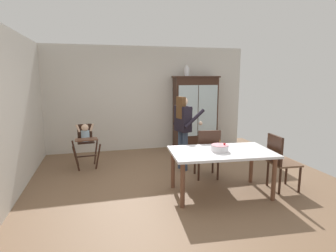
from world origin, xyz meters
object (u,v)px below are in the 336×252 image
Objects in this scene: dining_chair_right_end at (279,158)px; high_chair_with_toddler at (86,138)px; china_cabinet at (195,112)px; birthday_cake at (220,148)px; adult_person at (183,124)px; dining_table at (221,156)px; ceramic_vase at (187,71)px; dining_chair_far_side at (208,151)px.

high_chair_with_toddler is at bearing 61.09° from dining_chair_right_end.
china_cabinet is 2.05× the size of high_chair_with_toddler.
china_cabinet is at bearing 77.50° from birthday_cake.
adult_person is at bearing -23.40° from high_chair_with_toddler.
china_cabinet is 3.04m from dining_table.
adult_person is 1.95m from dining_chair_right_end.
ceramic_vase is at bearing 82.96° from dining_table.
high_chair_with_toddler is 2.09m from adult_person.
dining_chair_right_end is at bearing -77.55° from ceramic_vase.
high_chair_with_toddler is 2.94m from dining_table.
dining_table is 1.79× the size of dining_chair_far_side.
high_chair_with_toddler is 3.39× the size of birthday_cake.
dining_chair_right_end is (3.24, -2.04, -0.10)m from high_chair_with_toddler.
ceramic_vase reaches higher than dining_chair_far_side.
china_cabinet is 1.13× the size of dining_table.
high_chair_with_toddler is 0.99× the size of dining_chair_far_side.
ceramic_vase reaches higher than birthday_cake.
birthday_cake is 0.29× the size of dining_chair_far_side.
high_chair_with_toddler is at bearing 137.71° from birthday_cake.
china_cabinet is 3.02m from high_chair_with_toddler.
dining_chair_far_side is (0.29, -0.64, -0.41)m from adult_person.
high_chair_with_toddler is at bearing 138.52° from dining_table.
china_cabinet is at bearing 78.18° from dining_table.
adult_person is at bearing 98.22° from birthday_cake.
china_cabinet is 7.20× the size of ceramic_vase.
dining_chair_right_end is (0.67, -3.05, -1.51)m from ceramic_vase.
dining_table is 0.70m from dining_chair_far_side.
dining_table is at bearing 25.38° from birthday_cake.
ceramic_vase is 0.28× the size of dining_chair_right_end.
ceramic_vase is (-0.25, 0.00, 1.08)m from china_cabinet.
dining_table is at bearing 172.56° from adult_person.
dining_chair_right_end is (1.27, -1.42, -0.41)m from adult_person.
dining_chair_right_end is at bearing -82.15° from china_cabinet.
birthday_cake is at bearing 91.21° from dining_chair_far_side.
adult_person reaches higher than dining_table.
ceramic_vase is 0.96× the size of birthday_cake.
ceramic_vase reaches higher than dining_table.
birthday_cake is at bearing -97.77° from ceramic_vase.
dining_chair_right_end is at bearing -38.03° from high_chair_with_toddler.
ceramic_vase is 3.47m from dining_chair_right_end.
dining_table is 1.79× the size of dining_chair_right_end.
birthday_cake is (-0.41, -2.98, -1.27)m from ceramic_vase.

